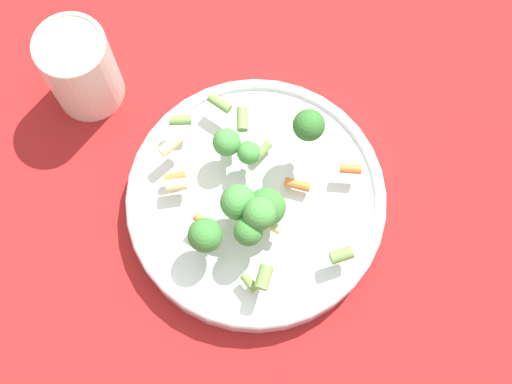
% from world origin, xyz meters
% --- Properties ---
extents(ground_plane, '(3.00, 3.00, 0.00)m').
position_xyz_m(ground_plane, '(0.00, 0.00, 0.00)').
color(ground_plane, maroon).
extents(bowl, '(0.29, 0.29, 0.04)m').
position_xyz_m(bowl, '(0.00, 0.00, 0.02)').
color(bowl, silver).
rests_on(bowl, ground_plane).
extents(pasta_salad, '(0.20, 0.26, 0.08)m').
position_xyz_m(pasta_salad, '(0.01, 0.00, 0.08)').
color(pasta_salad, '#8CB766').
rests_on(pasta_salad, bowl).
extents(cup, '(0.08, 0.08, 0.12)m').
position_xyz_m(cup, '(0.03, -0.25, 0.06)').
color(cup, silver).
rests_on(cup, ground_plane).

